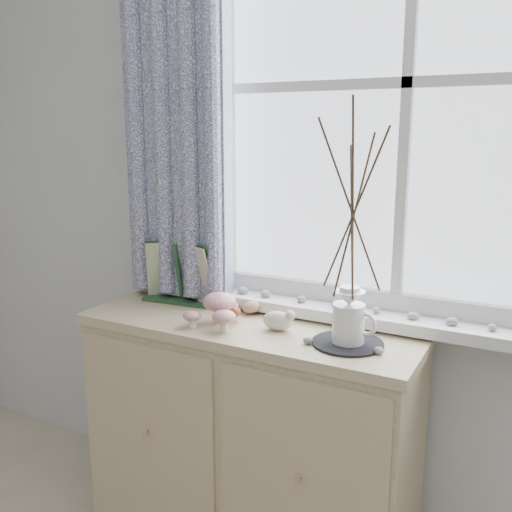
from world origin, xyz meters
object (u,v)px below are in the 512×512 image
Objects in this scene: toadstool_cluster at (218,307)px; twig_pitcher at (353,206)px; sideboard at (250,433)px; botanical_book at (177,273)px.

toadstool_cluster is 0.58m from twig_pitcher.
twig_pitcher reaches higher than toadstool_cluster.
twig_pitcher reaches higher than sideboard.
sideboard is 0.94m from twig_pitcher.
botanical_book is at bearing -170.44° from twig_pitcher.
botanical_book reaches higher than sideboard.
toadstool_cluster is at bearing -135.14° from sideboard.
twig_pitcher is at bearing -14.08° from botanical_book.
sideboard is at bearing -168.77° from twig_pitcher.
twig_pitcher is at bearing -6.20° from sideboard.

